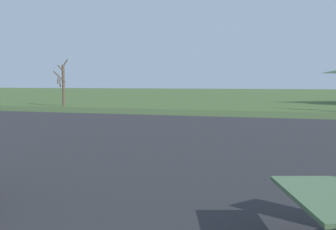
% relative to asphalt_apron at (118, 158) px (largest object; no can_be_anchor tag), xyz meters
% --- Properties ---
extents(asphalt_apron, '(98.03, 61.67, 0.05)m').
position_rel_asphalt_apron_xyz_m(asphalt_apron, '(0.00, 0.00, 0.00)').
color(asphalt_apron, '#28282B').
rests_on(asphalt_apron, ground).
extents(grass_verge_strip, '(158.03, 12.00, 0.06)m').
position_rel_asphalt_apron_xyz_m(grass_verge_strip, '(0.00, 36.84, 0.00)').
color(grass_verge_strip, '#3A4E28').
rests_on(grass_verge_strip, ground).
extents(bare_tree_far_left, '(2.90, 2.37, 9.57)m').
position_rel_asphalt_apron_xyz_m(bare_tree_far_left, '(-33.17, 46.18, 4.63)').
color(bare_tree_far_left, brown).
rests_on(bare_tree_far_left, ground).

